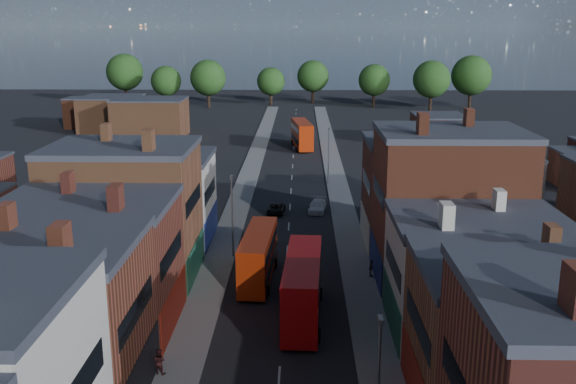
{
  "coord_description": "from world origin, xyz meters",
  "views": [
    {
      "loc": [
        1.31,
        -28.4,
        21.67
      ],
      "look_at": [
        0.0,
        35.92,
        5.05
      ],
      "focal_mm": 40.0,
      "sensor_mm": 36.0,
      "label": 1
    }
  ],
  "objects_px": {
    "bus_1": "(303,287)",
    "ped_3": "(371,268)",
    "car_3": "(317,206)",
    "bus_2": "(302,134)",
    "car_2": "(276,209)",
    "bus_0": "(258,255)",
    "ped_1": "(159,361)"
  },
  "relations": [
    {
      "from": "ped_1",
      "to": "ped_3",
      "type": "height_order",
      "value": "ped_1"
    },
    {
      "from": "bus_1",
      "to": "ped_3",
      "type": "xyz_separation_m",
      "value": [
        6.1,
        8.48,
        -1.72
      ]
    },
    {
      "from": "bus_2",
      "to": "ped_3",
      "type": "bearing_deg",
      "value": -92.35
    },
    {
      "from": "car_2",
      "to": "car_3",
      "type": "distance_m",
      "value": 5.09
    },
    {
      "from": "car_3",
      "to": "ped_3",
      "type": "xyz_separation_m",
      "value": [
        4.25,
        -21.03,
        0.23
      ]
    },
    {
      "from": "ped_1",
      "to": "bus_1",
      "type": "bearing_deg",
      "value": -120.43
    },
    {
      "from": "car_3",
      "to": "ped_1",
      "type": "bearing_deg",
      "value": -99.11
    },
    {
      "from": "bus_2",
      "to": "car_2",
      "type": "height_order",
      "value": "bus_2"
    },
    {
      "from": "bus_2",
      "to": "ped_1",
      "type": "bearing_deg",
      "value": -104.51
    },
    {
      "from": "bus_1",
      "to": "ped_3",
      "type": "relative_size",
      "value": 7.22
    },
    {
      "from": "bus_1",
      "to": "bus_0",
      "type": "bearing_deg",
      "value": 119.94
    },
    {
      "from": "bus_0",
      "to": "car_2",
      "type": "bearing_deg",
      "value": 91.54
    },
    {
      "from": "car_2",
      "to": "ped_3",
      "type": "bearing_deg",
      "value": -59.78
    },
    {
      "from": "bus_2",
      "to": "ped_3",
      "type": "distance_m",
      "value": 62.83
    },
    {
      "from": "bus_1",
      "to": "bus_2",
      "type": "height_order",
      "value": "bus_2"
    },
    {
      "from": "ped_1",
      "to": "ped_3",
      "type": "bearing_deg",
      "value": -115.01
    },
    {
      "from": "car_2",
      "to": "ped_3",
      "type": "height_order",
      "value": "ped_3"
    },
    {
      "from": "bus_0",
      "to": "car_3",
      "type": "bearing_deg",
      "value": 79.0
    },
    {
      "from": "bus_1",
      "to": "ped_1",
      "type": "bearing_deg",
      "value": -134.81
    },
    {
      "from": "bus_1",
      "to": "car_3",
      "type": "xyz_separation_m",
      "value": [
        1.85,
        29.51,
        -1.96
      ]
    },
    {
      "from": "bus_1",
      "to": "car_3",
      "type": "relative_size",
      "value": 2.44
    },
    {
      "from": "bus_0",
      "to": "car_2",
      "type": "xyz_separation_m",
      "value": [
        0.72,
        20.96,
        -1.8
      ]
    },
    {
      "from": "bus_1",
      "to": "car_2",
      "type": "xyz_separation_m",
      "value": [
        -3.13,
        28.45,
        -2.06
      ]
    },
    {
      "from": "bus_2",
      "to": "car_2",
      "type": "distance_m",
      "value": 42.7
    },
    {
      "from": "bus_2",
      "to": "car_3",
      "type": "bearing_deg",
      "value": -95.37
    },
    {
      "from": "bus_2",
      "to": "car_3",
      "type": "xyz_separation_m",
      "value": [
        1.85,
        -41.48,
        -1.99
      ]
    },
    {
      "from": "bus_2",
      "to": "car_2",
      "type": "bearing_deg",
      "value": -102.13
    },
    {
      "from": "ped_1",
      "to": "bus_2",
      "type": "bearing_deg",
      "value": -79.44
    },
    {
      "from": "ped_3",
      "to": "bus_2",
      "type": "bearing_deg",
      "value": 23.2
    },
    {
      "from": "bus_0",
      "to": "ped_1",
      "type": "relative_size",
      "value": 6.02
    },
    {
      "from": "bus_1",
      "to": "ped_3",
      "type": "bearing_deg",
      "value": 57.05
    },
    {
      "from": "bus_0",
      "to": "ped_3",
      "type": "relative_size",
      "value": 6.51
    }
  ]
}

